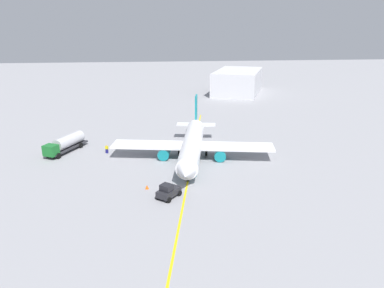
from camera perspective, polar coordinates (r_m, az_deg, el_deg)
name	(u,v)px	position (r m, az deg, el deg)	size (l,w,h in m)	color
ground_plane	(192,159)	(66.90, 0.00, -2.44)	(400.00, 400.00, 0.00)	#939399
airplane	(192,145)	(66.51, 0.03, -0.19)	(31.05, 30.48, 9.57)	white
fuel_tanker	(66,143)	(74.68, -19.41, 0.11)	(10.63, 6.91, 3.15)	#2D2D33
pushback_tug	(168,191)	(52.06, -3.79, -7.49)	(4.09, 3.94, 2.20)	#232328
refueling_worker	(107,149)	(71.82, -13.36, -0.80)	(0.57, 0.63, 1.71)	navy
safety_cone_nose	(147,187)	(55.36, -7.15, -6.77)	(0.56, 0.56, 0.62)	#F2590F
safety_cone_wingtip	(172,189)	(54.42, -3.14, -7.13)	(0.52, 0.52, 0.58)	#F2590F
distant_hangar	(238,81)	(136.81, 7.29, 9.80)	(31.79, 24.62, 8.28)	silver
taxi_line_marking	(192,159)	(66.89, 0.00, -2.44)	(70.86, 0.30, 0.01)	yellow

